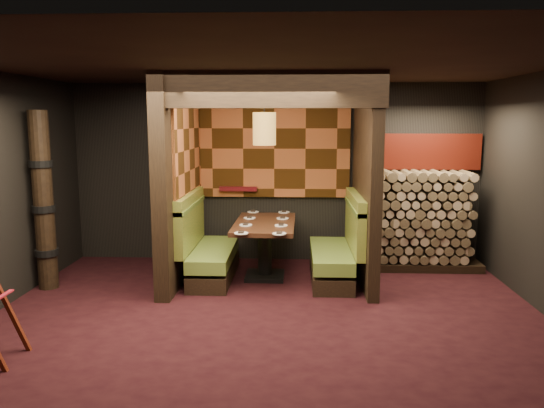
{
  "coord_description": "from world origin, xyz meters",
  "views": [
    {
      "loc": [
        0.31,
        -5.75,
        2.27
      ],
      "look_at": [
        0.0,
        1.3,
        1.15
      ],
      "focal_mm": 35.0,
      "sensor_mm": 36.0,
      "label": 1
    }
  ],
  "objects": [
    {
      "name": "pendant_lamp",
      "position": [
        -0.12,
        1.64,
        2.15
      ],
      "size": [
        0.32,
        0.32,
        0.93
      ],
      "color": "olive",
      "rests_on": "ceiling"
    },
    {
      "name": "bay_front_post",
      "position": [
        1.39,
        1.96,
        1.43
      ],
      "size": [
        0.08,
        0.08,
        2.85
      ],
      "primitive_type": "cube",
      "color": "black",
      "rests_on": "floor"
    },
    {
      "name": "floor",
      "position": [
        0.0,
        0.0,
        -0.01
      ],
      "size": [
        6.5,
        5.5,
        0.02
      ],
      "primitive_type": "cube",
      "color": "black",
      "rests_on": "ground"
    },
    {
      "name": "ceiling",
      "position": [
        0.0,
        0.0,
        2.86
      ],
      "size": [
        6.5,
        5.5,
        0.02
      ],
      "primitive_type": "cube",
      "color": "black",
      "rests_on": "ground"
    },
    {
      "name": "tapa_side_panel",
      "position": [
        -1.23,
        1.82,
        1.85
      ],
      "size": [
        0.04,
        1.85,
        1.45
      ],
      "primitive_type": "cube",
      "color": "#A15029",
      "rests_on": "partition_left"
    },
    {
      "name": "lacquer_shelf",
      "position": [
        -0.6,
        2.65,
        1.18
      ],
      "size": [
        0.6,
        0.12,
        0.07
      ],
      "primitive_type": "cube",
      "color": "#520E13",
      "rests_on": "wall_back"
    },
    {
      "name": "place_settings",
      "position": [
        -0.12,
        1.69,
        0.84
      ],
      "size": [
        0.7,
        1.79,
        0.03
      ],
      "color": "white",
      "rests_on": "dining_table"
    },
    {
      "name": "dining_table",
      "position": [
        -0.12,
        1.69,
        0.59
      ],
      "size": [
        0.87,
        1.58,
        0.83
      ],
      "color": "black",
      "rests_on": "floor"
    },
    {
      "name": "totem_column",
      "position": [
        -3.05,
        1.1,
        1.19
      ],
      "size": [
        0.31,
        0.31,
        2.4
      ],
      "color": "black",
      "rests_on": "floor"
    },
    {
      "name": "firewood_stack",
      "position": [
        2.29,
        2.35,
        0.75
      ],
      "size": [
        1.73,
        0.7,
        1.5
      ],
      "color": "black",
      "rests_on": "floor"
    },
    {
      "name": "tapa_back_panel",
      "position": [
        -0.02,
        2.71,
        1.82
      ],
      "size": [
        2.4,
        0.06,
        1.55
      ],
      "primitive_type": "cube",
      "color": "#A15029",
      "rests_on": "wall_back"
    },
    {
      "name": "wall_front",
      "position": [
        0.0,
        -2.76,
        1.43
      ],
      "size": [
        6.5,
        0.02,
        2.85
      ],
      "primitive_type": "cube",
      "color": "black",
      "rests_on": "ground"
    },
    {
      "name": "header_beam",
      "position": [
        -0.02,
        0.7,
        2.63
      ],
      "size": [
        2.85,
        0.18,
        0.44
      ],
      "primitive_type": "cube",
      "color": "black",
      "rests_on": "partition_left"
    },
    {
      "name": "mosaic_header",
      "position": [
        2.29,
        2.68,
        1.78
      ],
      "size": [
        1.83,
        0.1,
        0.56
      ],
      "primitive_type": "cube",
      "color": "maroon",
      "rests_on": "wall_back"
    },
    {
      "name": "partition_right",
      "position": [
        1.3,
        1.7,
        1.43
      ],
      "size": [
        0.15,
        2.1,
        2.85
      ],
      "primitive_type": "cube",
      "color": "black",
      "rests_on": "floor"
    },
    {
      "name": "booth_bench_left",
      "position": [
        -0.96,
        1.65,
        0.4
      ],
      "size": [
        0.68,
        1.6,
        1.14
      ],
      "color": "black",
      "rests_on": "floor"
    },
    {
      "name": "booth_bench_right",
      "position": [
        0.93,
        1.65,
        0.4
      ],
      "size": [
        0.68,
        1.6,
        1.14
      ],
      "color": "black",
      "rests_on": "floor"
    },
    {
      "name": "wall_back",
      "position": [
        0.0,
        2.76,
        1.43
      ],
      "size": [
        6.5,
        0.02,
        2.85
      ],
      "primitive_type": "cube",
      "color": "black",
      "rests_on": "ground"
    },
    {
      "name": "partition_left",
      "position": [
        -1.35,
        1.65,
        1.43
      ],
      "size": [
        0.2,
        2.2,
        2.85
      ],
      "primitive_type": "cube",
      "color": "black",
      "rests_on": "floor"
    }
  ]
}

